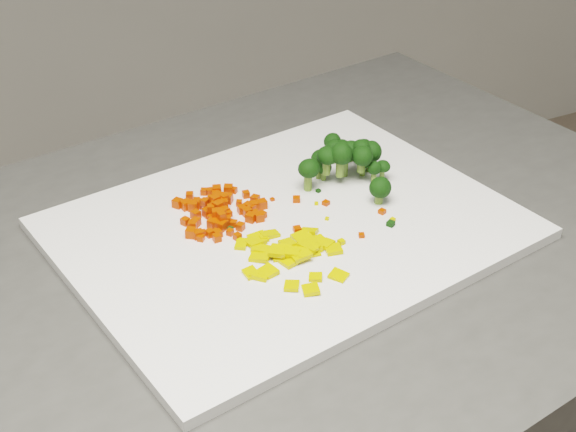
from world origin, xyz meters
name	(u,v)px	position (x,y,z in m)	size (l,w,h in m)	color
cutting_board	(288,228)	(-0.07, 0.55, 0.91)	(0.49, 0.38, 0.01)	white
carrot_pile	(219,204)	(-0.14, 0.60, 0.93)	(0.11, 0.11, 0.03)	red
pepper_pile	(289,251)	(-0.10, 0.50, 0.92)	(0.13, 0.13, 0.02)	gold
broccoli_pile	(345,158)	(0.03, 0.61, 0.94)	(0.13, 0.13, 0.06)	black
carrot_cube_0	(211,208)	(-0.15, 0.60, 0.93)	(0.01, 0.01, 0.01)	red
carrot_cube_1	(217,190)	(-0.12, 0.65, 0.92)	(0.01, 0.01, 0.01)	red
carrot_cube_2	(186,205)	(-0.16, 0.63, 0.92)	(0.01, 0.01, 0.01)	red
carrot_cube_3	(224,223)	(-0.14, 0.58, 0.92)	(0.01, 0.01, 0.01)	red
carrot_cube_4	(259,205)	(-0.09, 0.60, 0.92)	(0.01, 0.01, 0.01)	red
carrot_cube_5	(197,201)	(-0.15, 0.64, 0.92)	(0.01, 0.01, 0.01)	red
carrot_cube_6	(247,212)	(-0.11, 0.59, 0.92)	(0.01, 0.01, 0.01)	red
carrot_cube_7	(178,203)	(-0.17, 0.64, 0.92)	(0.01, 0.01, 0.01)	red
carrot_cube_8	(204,192)	(-0.13, 0.66, 0.92)	(0.01, 0.01, 0.01)	red
carrot_cube_9	(198,203)	(-0.15, 0.63, 0.92)	(0.01, 0.01, 0.01)	red
carrot_cube_10	(210,192)	(-0.13, 0.65, 0.92)	(0.01, 0.01, 0.01)	red
carrot_cube_11	(255,206)	(-0.09, 0.60, 0.92)	(0.01, 0.01, 0.01)	red
carrot_cube_12	(237,236)	(-0.14, 0.55, 0.92)	(0.01, 0.01, 0.01)	red
carrot_cube_13	(214,203)	(-0.13, 0.62, 0.92)	(0.01, 0.01, 0.01)	red
carrot_cube_14	(216,204)	(-0.14, 0.61, 0.93)	(0.01, 0.01, 0.01)	red
carrot_cube_15	(218,206)	(-0.14, 0.60, 0.93)	(0.01, 0.01, 0.01)	red
carrot_cube_16	(230,232)	(-0.14, 0.56, 0.92)	(0.01, 0.01, 0.01)	red
carrot_cube_17	(234,190)	(-0.10, 0.64, 0.92)	(0.01, 0.01, 0.01)	red
carrot_cube_18	(224,203)	(-0.13, 0.61, 0.92)	(0.01, 0.01, 0.01)	red
carrot_cube_19	(222,212)	(-0.13, 0.60, 0.92)	(0.01, 0.01, 0.01)	red
carrot_cube_20	(240,227)	(-0.13, 0.57, 0.92)	(0.01, 0.01, 0.01)	red
carrot_cube_21	(191,234)	(-0.18, 0.58, 0.92)	(0.01, 0.01, 0.01)	red
carrot_cube_22	(196,215)	(-0.16, 0.61, 0.92)	(0.01, 0.01, 0.01)	red
carrot_cube_23	(212,225)	(-0.15, 0.58, 0.92)	(0.01, 0.01, 0.01)	red
carrot_cube_24	(220,199)	(-0.12, 0.63, 0.92)	(0.01, 0.01, 0.01)	red
carrot_cube_25	(185,221)	(-0.18, 0.60, 0.92)	(0.01, 0.01, 0.01)	red
carrot_cube_26	(216,195)	(-0.13, 0.64, 0.92)	(0.01, 0.01, 0.01)	red
carrot_cube_27	(223,197)	(-0.12, 0.62, 0.93)	(0.01, 0.01, 0.01)	red
carrot_cube_28	(225,211)	(-0.13, 0.59, 0.92)	(0.01, 0.01, 0.01)	red
carrot_cube_29	(229,214)	(-0.13, 0.59, 0.92)	(0.01, 0.01, 0.01)	red
carrot_cube_30	(217,238)	(-0.16, 0.56, 0.92)	(0.01, 0.01, 0.01)	red
carrot_cube_31	(252,208)	(-0.10, 0.60, 0.92)	(0.01, 0.01, 0.01)	red
carrot_cube_32	(213,223)	(-0.15, 0.58, 0.92)	(0.01, 0.01, 0.01)	red
carrot_cube_33	(212,218)	(-0.15, 0.60, 0.92)	(0.01, 0.01, 0.01)	red
carrot_cube_34	(218,234)	(-0.15, 0.56, 0.92)	(0.01, 0.01, 0.01)	red
carrot_cube_35	(251,217)	(-0.11, 0.58, 0.92)	(0.01, 0.01, 0.01)	red
carrot_cube_36	(201,238)	(-0.17, 0.57, 0.92)	(0.01, 0.01, 0.01)	red
carrot_cube_37	(255,206)	(-0.09, 0.60, 0.92)	(0.01, 0.01, 0.01)	red
carrot_cube_38	(255,213)	(-0.10, 0.59, 0.92)	(0.01, 0.01, 0.01)	red
carrot_cube_39	(224,198)	(-0.12, 0.62, 0.93)	(0.01, 0.01, 0.01)	red
carrot_cube_40	(263,215)	(-0.09, 0.58, 0.92)	(0.01, 0.01, 0.01)	red
carrot_cube_41	(259,217)	(-0.10, 0.57, 0.92)	(0.01, 0.01, 0.01)	red
carrot_cube_42	(228,189)	(-0.11, 0.65, 0.92)	(0.01, 0.01, 0.01)	red
carrot_cube_43	(226,220)	(-0.13, 0.58, 0.92)	(0.01, 0.01, 0.01)	red
carrot_cube_44	(193,206)	(-0.16, 0.63, 0.92)	(0.01, 0.01, 0.01)	red
carrot_cube_45	(216,213)	(-0.14, 0.59, 0.93)	(0.01, 0.01, 0.01)	red
carrot_cube_46	(215,200)	(-0.14, 0.62, 0.93)	(0.01, 0.01, 0.01)	red
carrot_cube_47	(213,206)	(-0.14, 0.61, 0.92)	(0.01, 0.01, 0.01)	red
carrot_cube_48	(216,232)	(-0.15, 0.57, 0.92)	(0.01, 0.01, 0.01)	red
carrot_cube_49	(239,203)	(-0.11, 0.61, 0.92)	(0.01, 0.01, 0.01)	red
carrot_cube_50	(211,199)	(-0.14, 0.62, 0.93)	(0.01, 0.01, 0.01)	red
carrot_cube_51	(242,209)	(-0.11, 0.60, 0.92)	(0.01, 0.01, 0.01)	red
carrot_cube_52	(246,194)	(-0.09, 0.63, 0.92)	(0.01, 0.01, 0.01)	red
carrot_cube_53	(191,233)	(-0.18, 0.58, 0.92)	(0.01, 0.01, 0.01)	red
carrot_cube_54	(203,233)	(-0.17, 0.57, 0.92)	(0.01, 0.01, 0.01)	red
carrot_cube_55	(210,233)	(-0.16, 0.57, 0.92)	(0.01, 0.01, 0.01)	red
carrot_cube_56	(234,224)	(-0.13, 0.58, 0.92)	(0.01, 0.01, 0.01)	red
carrot_cube_57	(218,202)	(-0.13, 0.62, 0.92)	(0.01, 0.01, 0.01)	red
carrot_cube_58	(222,216)	(-0.14, 0.58, 0.93)	(0.01, 0.01, 0.01)	red
carrot_cube_59	(255,199)	(-0.09, 0.61, 0.92)	(0.01, 0.01, 0.01)	red
carrot_cube_60	(190,196)	(-0.15, 0.65, 0.92)	(0.01, 0.01, 0.01)	red
carrot_cube_61	(223,204)	(-0.12, 0.62, 0.92)	(0.01, 0.01, 0.01)	red
carrot_cube_62	(220,209)	(-0.14, 0.60, 0.92)	(0.01, 0.01, 0.01)	red
carrot_cube_63	(218,206)	(-0.14, 0.61, 0.92)	(0.01, 0.01, 0.01)	red
carrot_cube_64	(205,202)	(-0.15, 0.62, 0.92)	(0.01, 0.01, 0.01)	red
carrot_cube_65	(211,201)	(-0.14, 0.63, 0.92)	(0.01, 0.01, 0.01)	red
carrot_cube_66	(217,196)	(-0.12, 0.64, 0.92)	(0.01, 0.01, 0.01)	red
carrot_cube_67	(222,202)	(-0.13, 0.61, 0.92)	(0.01, 0.01, 0.01)	red
carrot_cube_68	(221,214)	(-0.14, 0.59, 0.93)	(0.01, 0.01, 0.01)	red
carrot_cube_69	(248,206)	(-0.10, 0.60, 0.92)	(0.01, 0.01, 0.01)	red
carrot_cube_70	(193,225)	(-0.17, 0.59, 0.92)	(0.01, 0.01, 0.01)	red
carrot_cube_71	(196,222)	(-0.17, 0.60, 0.92)	(0.01, 0.01, 0.01)	red
carrot_cube_72	(244,209)	(-0.11, 0.60, 0.92)	(0.01, 0.01, 0.01)	red
carrot_cube_73	(198,234)	(-0.17, 0.57, 0.92)	(0.01, 0.01, 0.01)	red
carrot_cube_74	(218,197)	(-0.12, 0.63, 0.92)	(0.01, 0.01, 0.01)	red
carrot_cube_75	(228,198)	(-0.12, 0.63, 0.92)	(0.01, 0.01, 0.01)	red
carrot_cube_76	(209,205)	(-0.14, 0.63, 0.92)	(0.01, 0.01, 0.01)	red
carrot_cube_77	(262,204)	(-0.09, 0.60, 0.92)	(0.01, 0.01, 0.01)	red
carrot_cube_78	(208,212)	(-0.15, 0.61, 0.92)	(0.01, 0.01, 0.01)	red
carrot_cube_79	(221,226)	(-0.14, 0.58, 0.92)	(0.01, 0.01, 0.01)	red
pepper_chunk_0	(316,277)	(-0.09, 0.45, 0.92)	(0.01, 0.01, 0.00)	gold
pepper_chunk_1	(317,243)	(-0.06, 0.50, 0.92)	(0.02, 0.02, 0.00)	gold
pepper_chunk_2	(283,251)	(-0.11, 0.50, 0.92)	(0.02, 0.02, 0.01)	gold
pepper_chunk_3	(292,286)	(-0.12, 0.45, 0.91)	(0.02, 0.01, 0.00)	gold
pepper_chunk_4	(259,276)	(-0.14, 0.48, 0.92)	(0.02, 0.01, 0.01)	gold
pepper_chunk_5	(300,254)	(-0.09, 0.49, 0.92)	(0.02, 0.02, 0.01)	gold
pepper_chunk_6	(287,253)	(-0.10, 0.50, 0.91)	(0.02, 0.02, 0.00)	gold
pepper_chunk_7	(291,252)	(-0.10, 0.49, 0.92)	(0.01, 0.02, 0.00)	gold
pepper_chunk_8	(279,250)	(-0.11, 0.51, 0.92)	(0.01, 0.02, 0.00)	gold
pepper_chunk_9	(312,251)	(-0.07, 0.49, 0.91)	(0.02, 0.01, 0.00)	gold
pepper_chunk_10	(317,245)	(-0.06, 0.50, 0.91)	(0.02, 0.01, 0.00)	gold
pepper_chunk_11	(265,250)	(-0.12, 0.52, 0.92)	(0.01, 0.02, 0.00)	gold
pepper_chunk_12	(270,234)	(-0.10, 0.54, 0.92)	(0.02, 0.01, 0.00)	gold
pepper_chunk_13	(260,256)	(-0.13, 0.51, 0.92)	(0.02, 0.02, 0.00)	gold
pepper_chunk_14	(339,276)	(-0.07, 0.44, 0.91)	(0.02, 0.02, 0.00)	gold
pepper_chunk_15	(295,252)	(-0.09, 0.50, 0.92)	(0.02, 0.01, 0.00)	gold
pepper_chunk_16	(311,289)	(-0.11, 0.43, 0.92)	(0.02, 0.02, 0.00)	gold
pepper_chunk_17	(258,238)	(-0.12, 0.54, 0.91)	(0.02, 0.02, 0.00)	gold
pepper_chunk_18	(333,249)	(-0.05, 0.48, 0.92)	(0.02, 0.02, 0.00)	gold
pepper_chunk_19	(255,241)	(-0.12, 0.54, 0.92)	(0.02, 0.02, 0.00)	gold
pepper_chunk_20	(278,255)	(-0.11, 0.50, 0.91)	(0.02, 0.01, 0.00)	gold
pepper_chunk_21	(307,244)	(-0.08, 0.50, 0.92)	(0.02, 0.02, 0.00)	gold
pepper_chunk_22	(310,248)	(-0.08, 0.49, 0.92)	(0.01, 0.01, 0.00)	gold
pepper_chunk_23	(316,246)	(-0.07, 0.50, 0.92)	(0.02, 0.01, 0.01)	gold
pepper_chunk_24	(287,243)	(-0.10, 0.51, 0.92)	(0.01, 0.02, 0.00)	gold
pepper_chunk_25	(302,237)	(-0.07, 0.52, 0.92)	(0.02, 0.02, 0.00)	gold
pepper_chunk_26	(278,251)	(-0.11, 0.50, 0.92)	(0.02, 0.02, 0.01)	gold
pepper_chunk_27	(251,273)	(-0.15, 0.49, 0.92)	(0.01, 0.02, 0.00)	gold
pepper_chunk_28	(269,271)	(-0.13, 0.48, 0.92)	(0.01, 0.02, 0.00)	gold
pepper_chunk_29	(319,241)	(-0.06, 0.51, 0.91)	(0.02, 0.02, 0.00)	gold
pepper_chunk_30	(297,248)	(-0.09, 0.50, 0.92)	(0.02, 0.01, 0.00)	gold
pepper_chunk_31	(327,244)	(-0.05, 0.50, 0.92)	(0.02, 0.01, 0.00)	gold
pepper_chunk_32	(309,231)	(-0.06, 0.53, 0.91)	(0.02, 0.01, 0.00)	gold
pepper_chunk_33	(298,254)	(-0.09, 0.49, 0.92)	(0.02, 0.02, 0.00)	gold
pepper_chunk_34	(241,244)	(-0.14, 0.54, 0.91)	(0.02, 0.01, 0.00)	gold
pepper_chunk_35	(309,246)	(-0.08, 0.50, 0.92)	(0.02, 0.02, 0.00)	gold
pepper_chunk_36	(259,249)	(-0.12, 0.52, 0.91)	(0.02, 0.01, 0.00)	gold
pepper_chunk_37	(287,262)	(-0.11, 0.49, 0.92)	(0.02, 0.01, 0.00)	gold
broccoli_floret_0	(332,146)	(0.05, 0.67, 0.93)	(0.03, 0.03, 0.03)	black
broccoli_floret_1	(360,152)	(0.06, 0.61, 0.94)	(0.03, 0.03, 0.03)	black
broccoli_floret_2	(363,153)	(0.07, 0.63, 0.93)	(0.03, 0.03, 0.03)	black
broccoli_floret_3	(324,171)	(0.01, 0.62, 0.93)	(0.03, 0.03, 0.02)	black
broccoli_floret_4	(320,165)	(0.01, 0.63, 0.93)	(0.03, 0.03, 0.04)	black
broccoli_floret_5	(308,175)	(-0.02, 0.61, 0.93)	(0.04, 0.04, 0.04)	black
broccoli_floret_6	(342,151)	(0.05, 0.66, 0.93)	(0.02, 0.02, 0.03)	black
broccoli_floret_7	(361,160)	(0.05, 0.60, 0.94)	(0.04, 0.04, 0.03)	black
broccoli_floret_8	(351,152)	(0.05, 0.63, 0.94)	(0.03, 0.03, 0.03)	black
broccoli_floret_9	(374,173)	(0.06, 0.59, 0.93)	(0.02, 0.02, 0.03)	black
broccoli_floret_10	(319,166)	(0.01, 0.63, 0.93)	(0.03, 0.03, 0.03)	black
broccoli_floret_11	(340,161)	(0.02, 0.60, 0.94)	(0.04, 0.04, 0.04)	black
broccoli_floret_12	(370,158)	(0.07, 0.62, 0.93)	(0.04, 0.04, 0.04)	black
broccoli_floret_13	(345,162)	(0.04, 0.62, 0.93)	(0.03, 0.03, 0.04)	black
broccoli_floret_14	(327,161)	(0.01, 0.61, 0.94)	(0.04, 0.04, 0.04)	black
broccoli_floret_15	(343,153)	(0.05, 0.65, 0.93)	(0.03, 0.03, 0.03)	black
broccoli_floret_16	(382,171)	(0.07, 0.59, 0.93)	(0.02, 0.02, 0.03)	black
broccoli_floret_17	(363,165)	(0.06, 0.61, 0.93)	(0.03, 0.03, 0.03)	black
broccoli_floret_18	(333,152)	(0.04, 0.66, 0.93)	(0.03, 0.03, 0.03)	black
broccoli_floret_19	(379,191)	(0.04, 0.55, 0.93)	(0.04, 0.04, 0.03)	black
stray_bit_0	(297,229)	(-0.07, 0.54, 0.92)	(0.01, 0.01, 0.01)	red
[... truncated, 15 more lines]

